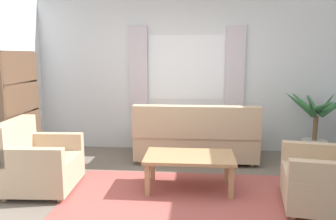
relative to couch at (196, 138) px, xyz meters
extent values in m
plane|color=#6B6056|center=(-0.18, -1.55, -0.37)|extent=(6.24, 6.24, 0.00)
cube|color=silver|center=(-0.18, 0.71, 0.93)|extent=(5.32, 0.12, 2.60)
cube|color=white|center=(-0.18, 0.64, 1.08)|extent=(1.30, 0.01, 1.10)
cube|color=silver|center=(-1.01, 0.61, 1.08)|extent=(0.32, 0.06, 1.40)
cube|color=silver|center=(0.65, 0.61, 1.08)|extent=(0.32, 0.06, 1.40)
cube|color=#9E4C47|center=(-0.18, -1.55, -0.36)|extent=(2.72, 1.87, 0.01)
cube|color=tan|center=(0.00, 0.07, -0.12)|extent=(1.90, 0.80, 0.38)
cube|color=tan|center=(0.00, -0.25, 0.31)|extent=(1.90, 0.20, 0.48)
cube|color=tan|center=(0.87, 0.07, 0.19)|extent=(0.16, 0.80, 0.24)
cube|color=tan|center=(-0.87, 0.07, 0.19)|extent=(0.16, 0.80, 0.24)
cylinder|color=#A87F56|center=(0.85, 0.37, -0.34)|extent=(0.06, 0.06, 0.06)
cylinder|color=#A87F56|center=(-0.85, 0.37, -0.34)|extent=(0.06, 0.06, 0.06)
cylinder|color=#A87F56|center=(0.85, -0.23, -0.34)|extent=(0.06, 0.06, 0.06)
cylinder|color=#A87F56|center=(-0.85, -0.23, -0.34)|extent=(0.06, 0.06, 0.06)
cube|color=tan|center=(-1.89, -1.32, -0.13)|extent=(0.84, 0.88, 0.36)
cube|color=tan|center=(-2.22, -1.34, 0.28)|extent=(0.22, 0.85, 0.46)
cube|color=tan|center=(-1.87, -1.68, 0.16)|extent=(0.80, 0.16, 0.22)
cube|color=tan|center=(-1.90, -0.96, 0.16)|extent=(0.80, 0.16, 0.22)
cylinder|color=#A87F56|center=(-1.55, -1.65, -0.34)|extent=(0.05, 0.05, 0.06)
cylinder|color=#A87F56|center=(-1.58, -0.97, -0.34)|extent=(0.05, 0.05, 0.06)
cylinder|color=#A87F56|center=(-2.19, -1.68, -0.34)|extent=(0.05, 0.05, 0.06)
cylinder|color=#A87F56|center=(-2.22, -1.00, -0.34)|extent=(0.05, 0.05, 0.06)
cube|color=tan|center=(1.37, -1.55, -0.13)|extent=(0.93, 0.96, 0.36)
cube|color=tan|center=(1.43, -1.20, 0.16)|extent=(0.81, 0.25, 0.22)
cube|color=tan|center=(1.32, -1.91, 0.16)|extent=(0.81, 0.25, 0.22)
cylinder|color=#A87F56|center=(1.11, -1.16, -0.34)|extent=(0.05, 0.05, 0.06)
cylinder|color=#A87F56|center=(1.00, -1.83, -0.34)|extent=(0.05, 0.05, 0.06)
cube|color=#A87F56|center=(-0.08, -1.15, 0.05)|extent=(1.10, 0.64, 0.04)
cube|color=#A87F56|center=(-0.57, -1.41, -0.17)|extent=(0.06, 0.06, 0.40)
cube|color=#A87F56|center=(0.41, -1.41, -0.17)|extent=(0.06, 0.06, 0.40)
cube|color=#A87F56|center=(-0.57, -0.89, -0.17)|extent=(0.06, 0.06, 0.40)
cube|color=#A87F56|center=(0.41, -0.89, -0.17)|extent=(0.06, 0.06, 0.40)
cylinder|color=#B7B2A8|center=(1.90, 0.23, -0.21)|extent=(0.40, 0.40, 0.31)
cylinder|color=brown|center=(1.90, 0.23, 0.14)|extent=(0.07, 0.07, 0.39)
cone|color=#2D6638|center=(2.14, 0.25, 0.50)|extent=(0.46, 0.14, 0.35)
cone|color=#2D6638|center=(2.13, 0.40, 0.53)|extent=(0.45, 0.40, 0.41)
cone|color=#2D6638|center=(1.90, 0.53, 0.55)|extent=(0.11, 0.58, 0.37)
cone|color=#2D6638|center=(1.72, 0.48, 0.55)|extent=(0.36, 0.55, 0.39)
cone|color=#2D6638|center=(1.61, 0.18, 0.55)|extent=(0.55, 0.21, 0.45)
cone|color=#2D6638|center=(1.75, 0.03, 0.52)|extent=(0.33, 0.43, 0.42)
cone|color=#2D6638|center=(1.92, -0.08, 0.56)|extent=(0.11, 0.63, 0.31)
cube|color=brown|center=(-2.56, -0.27, 0.48)|extent=(0.30, 0.04, 1.70)
cube|color=brown|center=(-2.42, -0.72, 0.48)|extent=(0.02, 0.90, 1.70)
cube|color=brown|center=(-2.56, -0.72, -0.36)|extent=(0.30, 0.86, 0.02)
cube|color=brown|center=(-2.56, -0.72, 0.07)|extent=(0.30, 0.86, 0.02)
cube|color=brown|center=(-2.56, -0.72, 0.49)|extent=(0.30, 0.86, 0.02)
cube|color=brown|center=(-2.56, -0.72, 0.92)|extent=(0.30, 0.86, 0.02)
cube|color=brown|center=(-2.56, -0.72, 1.34)|extent=(0.30, 0.86, 0.02)
cube|color=#335199|center=(-2.56, -0.37, 0.62)|extent=(0.28, 0.07, 0.24)
cube|color=#335199|center=(-2.56, -0.46, 0.61)|extent=(0.23, 0.08, 0.22)
cube|color=#B23833|center=(-2.56, -0.55, 0.62)|extent=(0.28, 0.06, 0.23)
cube|color=#2D2D33|center=(-2.56, -0.63, 0.63)|extent=(0.24, 0.07, 0.27)
cube|color=#335199|center=(-2.56, -0.72, 0.60)|extent=(0.25, 0.10, 0.19)
camera|label=1|loc=(-0.02, -5.07, 1.30)|focal=35.14mm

